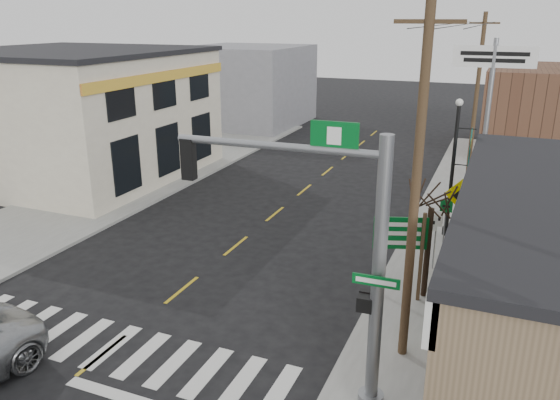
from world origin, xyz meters
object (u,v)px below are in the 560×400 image
at_px(dance_center_sign, 491,83).
at_px(traffic_signal_pole, 344,245).
at_px(utility_pole_far, 477,95).
at_px(lamp_post, 455,159).
at_px(bare_tree, 433,192).
at_px(utility_pole_near, 416,188).
at_px(guide_sign, 400,242).
at_px(fire_hydrant, 457,279).

bearing_deg(dance_center_sign, traffic_signal_pole, -98.18).
bearing_deg(utility_pole_far, lamp_post, -92.06).
distance_m(traffic_signal_pole, bare_tree, 5.95).
relative_size(bare_tree, utility_pole_near, 0.49).
relative_size(guide_sign, bare_tree, 0.66).
bearing_deg(fire_hydrant, guide_sign, -147.08).
bearing_deg(bare_tree, fire_hydrant, 37.75).
bearing_deg(utility_pole_near, traffic_signal_pole, -111.08).
xyz_separation_m(fire_hydrant, utility_pole_near, (-1.00, -4.18, 4.21)).
bearing_deg(guide_sign, lamp_post, 62.53).
height_order(traffic_signal_pole, lamp_post, traffic_signal_pole).
height_order(fire_hydrant, bare_tree, bare_tree).
xyz_separation_m(guide_sign, lamp_post, (0.95, 6.04, 1.35)).
distance_m(guide_sign, utility_pole_near, 4.17).
xyz_separation_m(dance_center_sign, bare_tree, (-1.00, -10.69, -2.17)).
xyz_separation_m(fire_hydrant, utility_pole_far, (-0.75, 14.76, 4.09)).
bearing_deg(traffic_signal_pole, utility_pole_near, 64.11).
bearing_deg(utility_pole_far, bare_tree, -92.46).
height_order(guide_sign, dance_center_sign, dance_center_sign).
height_order(lamp_post, dance_center_sign, dance_center_sign).
relative_size(lamp_post, dance_center_sign, 0.73).
xyz_separation_m(lamp_post, bare_tree, (-0.14, -5.64, 0.27)).
bearing_deg(bare_tree, lamp_post, 88.57).
height_order(lamp_post, bare_tree, lamp_post).
relative_size(fire_hydrant, utility_pole_near, 0.09).
bearing_deg(bare_tree, dance_center_sign, 84.68).
relative_size(traffic_signal_pole, dance_center_sign, 0.86).
relative_size(fire_hydrant, bare_tree, 0.17).
bearing_deg(traffic_signal_pole, bare_tree, 77.49).
bearing_deg(guide_sign, dance_center_sign, 62.21).
bearing_deg(fire_hydrant, dance_center_sign, 89.72).
xyz_separation_m(bare_tree, utility_pole_near, (-0.05, -3.45, 1.12)).
distance_m(lamp_post, utility_pole_far, 9.94).
bearing_deg(dance_center_sign, fire_hydrant, -91.12).
height_order(fire_hydrant, utility_pole_near, utility_pole_near).
height_order(traffic_signal_pole, utility_pole_near, utility_pole_near).
height_order(guide_sign, lamp_post, lamp_post).
distance_m(fire_hydrant, dance_center_sign, 11.26).
height_order(lamp_post, utility_pole_near, utility_pole_near).
xyz_separation_m(fire_hydrant, dance_center_sign, (0.05, 9.95, 5.26)).
bearing_deg(guide_sign, bare_tree, 7.95).
height_order(traffic_signal_pole, bare_tree, traffic_signal_pole).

